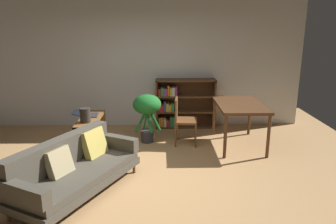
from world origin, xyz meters
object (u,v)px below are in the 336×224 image
desk_speaker (85,115)px  potted_floor_plant (147,109)px  dining_table (240,108)px  dining_chair_near (182,118)px  media_console (91,133)px  open_laptop (87,115)px  fabric_couch (74,167)px  bookshelf (181,104)px

desk_speaker → potted_floor_plant: bearing=25.0°
dining_table → dining_chair_near: bearing=174.5°
media_console → potted_floor_plant: potted_floor_plant is taller
potted_floor_plant → dining_chair_near: size_ratio=1.06×
open_laptop → dining_chair_near: dining_chair_near is taller
fabric_couch → open_laptop: bearing=96.6°
fabric_couch → desk_speaker: bearing=95.9°
dining_table → media_console: bearing=-179.6°
potted_floor_plant → bookshelf: (0.70, 0.95, -0.15)m
potted_floor_plant → desk_speaker: bearing=-155.0°
open_laptop → potted_floor_plant: (1.12, 0.08, 0.09)m
fabric_couch → dining_table: (2.61, 1.70, 0.36)m
potted_floor_plant → dining_table: 1.72m
dining_chair_near → bookshelf: size_ratio=0.69×
open_laptop → potted_floor_plant: size_ratio=0.51×
desk_speaker → potted_floor_plant: (1.05, 0.49, -0.02)m
open_laptop → dining_table: 2.83m
fabric_couch → potted_floor_plant: potted_floor_plant is taller
fabric_couch → dining_chair_near: 2.39m
dining_table → bookshelf: size_ratio=1.02×
media_console → desk_speaker: (-0.02, -0.26, 0.42)m
fabric_couch → potted_floor_plant: size_ratio=2.15×
desk_speaker → dining_chair_near: bearing=12.7°
media_console → dining_chair_near: bearing=4.1°
dining_chair_near → media_console: bearing=-175.9°
dining_table → bookshelf: bookshelf is taller
desk_speaker → dining_table: bearing=5.9°
potted_floor_plant → dining_chair_near: (0.66, -0.10, -0.16)m
dining_table → fabric_couch: bearing=-146.9°
fabric_couch → dining_table: size_ratio=1.53×
media_console → dining_table: size_ratio=0.86×
fabric_couch → open_laptop: size_ratio=4.26×
fabric_couch → open_laptop: fabric_couch is taller
media_console → open_laptop: bearing=120.5°
open_laptop → desk_speaker: 0.43m
potted_floor_plant → bookshelf: bookshelf is taller
desk_speaker → dining_table: desk_speaker is taller
dining_table → bookshelf: (-1.01, 1.16, -0.20)m
fabric_couch → desk_speaker: desk_speaker is taller
open_laptop → desk_speaker: size_ratio=1.87×
fabric_couch → potted_floor_plant: 2.13m
desk_speaker → bookshelf: size_ratio=0.20×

